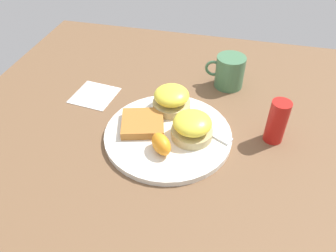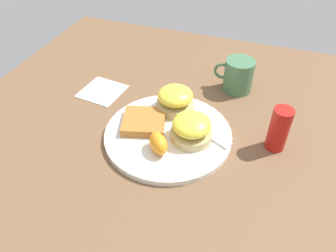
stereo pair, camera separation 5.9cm
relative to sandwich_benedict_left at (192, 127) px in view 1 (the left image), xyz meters
The scene contains 10 objects.
ground_plane 0.07m from the sandwich_benedict_left, ahead, with size 1.10×1.10×0.00m, color brown.
plate 0.07m from the sandwich_benedict_left, ahead, with size 0.30×0.30×0.01m, color silver.
sandwich_benedict_left is the anchor object (origin of this frame).
sandwich_benedict_right 0.11m from the sandwich_benedict_left, 52.79° to the right, with size 0.10×0.10×0.06m.
hashbrown_patty 0.12m from the sandwich_benedict_left, ahead, with size 0.10×0.09×0.02m, color #A9692B.
orange_wedge 0.08m from the sandwich_benedict_left, 50.07° to the left, with size 0.06×0.04×0.04m, color orange.
fork 0.05m from the sandwich_benedict_left, 101.52° to the right, with size 0.20×0.11×0.00m.
cup 0.26m from the sandwich_benedict_left, 103.33° to the right, with size 0.11×0.08×0.09m.
napkin 0.32m from the sandwich_benedict_left, 21.26° to the right, with size 0.11×0.11×0.00m, color white.
condiment_bottle 0.19m from the sandwich_benedict_left, 164.83° to the right, with size 0.04×0.04×0.11m, color #B21914.
Camera 1 is at (-0.13, 0.55, 0.53)m, focal length 35.00 mm.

